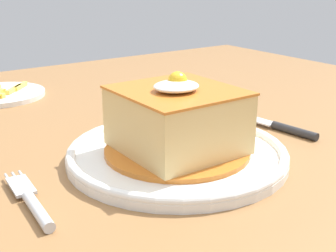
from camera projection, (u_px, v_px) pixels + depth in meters
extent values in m
cube|color=olive|center=(132.00, 141.00, 0.70)|extent=(1.36, 1.07, 0.04)
cylinder|color=olive|center=(220.00, 169.00, 1.50)|extent=(0.07, 0.07, 0.70)
cylinder|color=white|center=(177.00, 156.00, 0.58)|extent=(0.28, 0.28, 0.01)
torus|color=white|center=(177.00, 151.00, 0.58)|extent=(0.28, 0.28, 0.01)
cylinder|color=#C66B23|center=(177.00, 150.00, 0.58)|extent=(0.19, 0.19, 0.01)
cube|color=#DBB770|center=(177.00, 120.00, 0.57)|extent=(0.13, 0.14, 0.07)
cube|color=#C66B23|center=(177.00, 90.00, 0.56)|extent=(0.14, 0.14, 0.00)
ellipsoid|color=white|center=(176.00, 86.00, 0.54)|extent=(0.06, 0.05, 0.01)
sphere|color=yellow|center=(177.00, 81.00, 0.55)|extent=(0.02, 0.02, 0.02)
cylinder|color=silver|center=(38.00, 211.00, 0.45)|extent=(0.02, 0.08, 0.01)
cube|color=silver|center=(21.00, 186.00, 0.50)|extent=(0.03, 0.05, 0.00)
cylinder|color=silver|center=(22.00, 176.00, 0.52)|extent=(0.00, 0.03, 0.00)
cylinder|color=silver|center=(15.00, 177.00, 0.52)|extent=(0.00, 0.03, 0.00)
cylinder|color=silver|center=(8.00, 179.00, 0.52)|extent=(0.00, 0.03, 0.00)
cylinder|color=#262628|center=(294.00, 131.00, 0.67)|extent=(0.02, 0.08, 0.01)
cube|color=silver|center=(250.00, 118.00, 0.73)|extent=(0.03, 0.09, 0.00)
cube|color=#EAC64C|center=(21.00, 86.00, 0.90)|extent=(0.04, 0.04, 0.01)
cube|color=#EAC64C|center=(14.00, 89.00, 0.88)|extent=(0.04, 0.05, 0.01)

